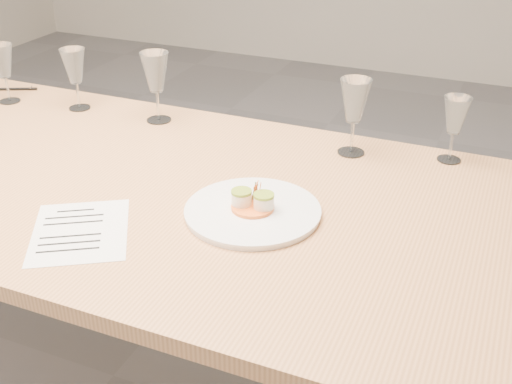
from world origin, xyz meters
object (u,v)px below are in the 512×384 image
at_px(dinner_plate, 253,210).
at_px(wine_glass_4, 456,117).
at_px(wine_glass_1, 74,67).
at_px(wine_glass_3, 355,102).
at_px(wine_glass_2, 155,74).
at_px(recipe_sheet, 80,231).
at_px(ballpoint_pen, 18,89).
at_px(dining_table, 87,190).
at_px(wine_glass_0, 3,62).

bearing_deg(dinner_plate, wine_glass_4, 51.85).
bearing_deg(wine_glass_1, wine_glass_3, 0.68).
bearing_deg(dinner_plate, wine_glass_2, 140.01).
relative_size(wine_glass_3, wine_glass_4, 1.18).
height_order(wine_glass_3, wine_glass_4, wine_glass_3).
bearing_deg(recipe_sheet, ballpoint_pen, 106.92).
xyz_separation_m(wine_glass_2, wine_glass_4, (0.88, 0.06, -0.03)).
bearing_deg(wine_glass_3, wine_glass_1, -179.32).
bearing_deg(wine_glass_2, ballpoint_pen, 175.02).
bearing_deg(ballpoint_pen, dinner_plate, -47.96).
distance_m(wine_glass_2, wine_glass_4, 0.88).
relative_size(dining_table, wine_glass_0, 12.32).
bearing_deg(dining_table, wine_glass_4, 25.69).
bearing_deg(dining_table, wine_glass_0, 149.16).
xyz_separation_m(dining_table, wine_glass_4, (0.89, 0.43, 0.19)).
distance_m(dining_table, wine_glass_1, 0.50).
distance_m(wine_glass_1, wine_glass_2, 0.29).
bearing_deg(ballpoint_pen, recipe_sheet, -66.41).
distance_m(dinner_plate, wine_glass_0, 1.12).
bearing_deg(wine_glass_4, ballpoint_pen, -179.74).
bearing_deg(wine_glass_4, wine_glass_1, -176.61).
bearing_deg(wine_glass_2, wine_glass_1, -178.03).
distance_m(dining_table, recipe_sheet, 0.34).
distance_m(dinner_plate, wine_glass_3, 0.46).
xyz_separation_m(dining_table, wine_glass_3, (0.63, 0.37, 0.22)).
height_order(ballpoint_pen, wine_glass_1, wine_glass_1).
bearing_deg(recipe_sheet, wine_glass_1, 95.25).
height_order(wine_glass_0, wine_glass_2, wine_glass_2).
height_order(dinner_plate, wine_glass_2, wine_glass_2).
relative_size(wine_glass_1, wine_glass_3, 0.93).
bearing_deg(ballpoint_pen, wine_glass_3, -27.19).
xyz_separation_m(wine_glass_0, wine_glass_2, (0.55, 0.05, 0.02)).
height_order(wine_glass_2, wine_glass_4, wine_glass_2).
height_order(dinner_plate, wine_glass_4, wine_glass_4).
distance_m(ballpoint_pen, wine_glass_2, 0.62).
distance_m(wine_glass_0, wine_glass_1, 0.26).
xyz_separation_m(wine_glass_1, wine_glass_3, (0.91, 0.01, 0.01)).
xyz_separation_m(ballpoint_pen, wine_glass_0, (0.05, -0.10, 0.13)).
bearing_deg(dining_table, dinner_plate, -5.69).
bearing_deg(ballpoint_pen, dining_table, -60.33).
height_order(dining_table, wine_glass_1, wine_glass_1).
relative_size(dinner_plate, wine_glass_3, 1.49).
height_order(recipe_sheet, wine_glass_1, wine_glass_1).
bearing_deg(wine_glass_3, wine_glass_2, -179.93).
relative_size(recipe_sheet, wine_glass_2, 1.54).
height_order(dining_table, wine_glass_3, wine_glass_3).
height_order(wine_glass_2, wine_glass_3, wine_glass_2).
distance_m(ballpoint_pen, wine_glass_3, 1.24).
relative_size(dinner_plate, recipe_sheet, 0.95).
distance_m(dinner_plate, wine_glass_4, 0.62).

